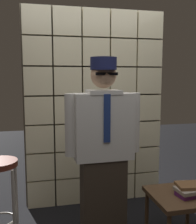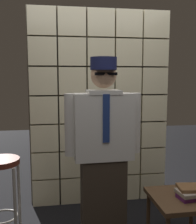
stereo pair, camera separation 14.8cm
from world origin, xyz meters
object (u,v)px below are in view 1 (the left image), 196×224
standing_person (103,151)px  coffee_mug (185,187)px  side_table (180,201)px  book_stack (190,190)px

standing_person → coffee_mug: size_ratio=13.40×
side_table → coffee_mug: bearing=30.7°
side_table → coffee_mug: (0.06, 0.04, 0.11)m
book_stack → coffee_mug: book_stack is taller
book_stack → coffee_mug: 0.08m
standing_person → side_table: bearing=-15.9°
side_table → book_stack: book_stack is taller
coffee_mug → standing_person: bearing=169.8°
coffee_mug → book_stack: bearing=-90.1°
standing_person → book_stack: bearing=-17.6°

